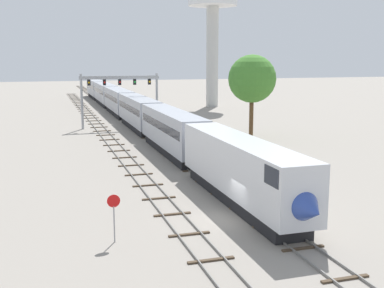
# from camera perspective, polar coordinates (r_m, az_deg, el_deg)

# --- Properties ---
(ground_plane) EXTENTS (400.00, 400.00, 0.00)m
(ground_plane) POSITION_cam_1_polar(r_m,az_deg,el_deg) (32.89, 4.56, -8.79)
(ground_plane) COLOR gray
(track_main) EXTENTS (2.60, 200.00, 0.16)m
(track_main) POSITION_cam_1_polar(r_m,az_deg,el_deg) (90.52, -8.40, 3.32)
(track_main) COLOR slate
(track_main) RESTS_ON ground
(track_near) EXTENTS (2.60, 160.00, 0.16)m
(track_near) POSITION_cam_1_polar(r_m,az_deg,el_deg) (70.14, -10.32, 1.30)
(track_near) COLOR slate
(track_near) RESTS_ON ground
(passenger_train) EXTENTS (3.04, 117.87, 4.80)m
(passenger_train) POSITION_cam_1_polar(r_m,az_deg,el_deg) (82.96, -7.65, 4.49)
(passenger_train) COLOR silver
(passenger_train) RESTS_ON ground
(signal_gantry) EXTENTS (12.10, 0.49, 8.25)m
(signal_gantry) POSITION_cam_1_polar(r_m,az_deg,el_deg) (75.03, -8.47, 6.53)
(signal_gantry) COLOR #999BA0
(signal_gantry) RESTS_ON ground
(water_tower) EXTENTS (10.67, 10.67, 26.70)m
(water_tower) POSITION_cam_1_polar(r_m,az_deg,el_deg) (107.22, 2.44, 15.90)
(water_tower) COLOR beige
(water_tower) RESTS_ON ground
(stop_sign) EXTENTS (0.76, 0.08, 2.88)m
(stop_sign) POSITION_cam_1_polar(r_m,az_deg,el_deg) (28.68, -9.17, -7.82)
(stop_sign) COLOR gray
(stop_sign) RESTS_ON ground
(trackside_tree_left) EXTENTS (6.31, 6.31, 11.04)m
(trackside_tree_left) POSITION_cam_1_polar(r_m,az_deg,el_deg) (64.68, 7.07, 7.59)
(trackside_tree_left) COLOR brown
(trackside_tree_left) RESTS_ON ground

